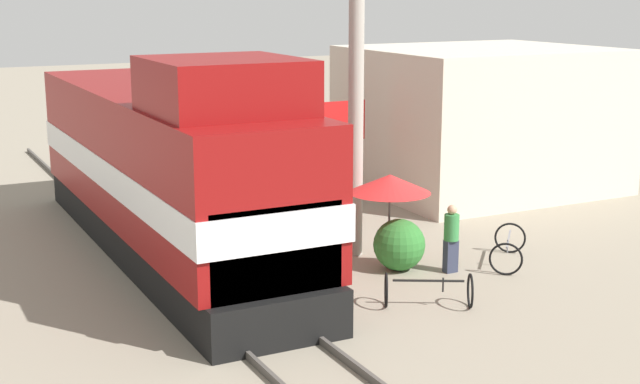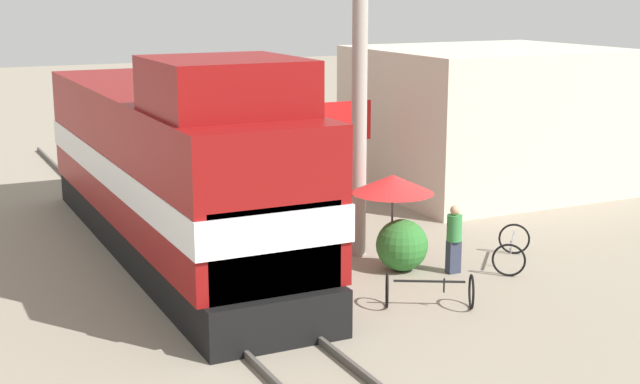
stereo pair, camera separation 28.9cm
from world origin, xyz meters
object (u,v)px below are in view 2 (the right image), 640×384
Objects in this scene: utility_pole at (360,79)px; billboard_sign at (341,129)px; bicycle_spare at (429,291)px; vendor_umbrella at (393,184)px; locomotive at (173,171)px; person_bystander at (454,237)px; bicycle at (512,249)px.

utility_pole is 5.25m from billboard_sign.
utility_pole is at bearing 21.73° from bicycle_spare.
vendor_umbrella is at bearing -77.86° from utility_pole.
locomotive reaches higher than person_bystander.
locomotive is at bearing 145.44° from vendor_umbrella.
billboard_sign is 6.93m from person_bystander.
locomotive reaches higher than vendor_umbrella.
vendor_umbrella is at bearing 13.77° from bicycle_spare.
utility_pole is at bearing -112.50° from billboard_sign.
bicycle_spare is at bearing -105.63° from billboard_sign.
locomotive reaches higher than bicycle.
person_bystander is at bearing -16.89° from bicycle_spare.
locomotive is 4.40× the size of billboard_sign.
billboard_sign reaches higher than bicycle_spare.
bicycle is 3.67m from bicycle_spare.
billboard_sign reaches higher than bicycle.
locomotive is 8.73× the size of person_bystander.
locomotive reaches higher than bicycle_spare.
utility_pole is 4.47× the size of bicycle_spare.
locomotive is 4.88m from utility_pole.
person_bystander is (-0.62, -6.74, -1.48)m from billboard_sign.
vendor_umbrella is 1.38× the size of person_bystander.
person_bystander is at bearing -37.23° from locomotive.
utility_pole reaches higher than vendor_umbrella.
utility_pole reaches higher than bicycle_spare.
utility_pole is 4.25m from person_bystander.
bicycle_spare is at bearing -58.22° from locomotive.
person_bystander is (5.26, -3.99, -1.26)m from locomotive.
locomotive is at bearing -154.99° from billboard_sign.
bicycle is at bearing -82.15° from billboard_sign.
person_bystander is 0.84× the size of bicycle_spare.
person_bystander is at bearing -60.79° from utility_pole.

